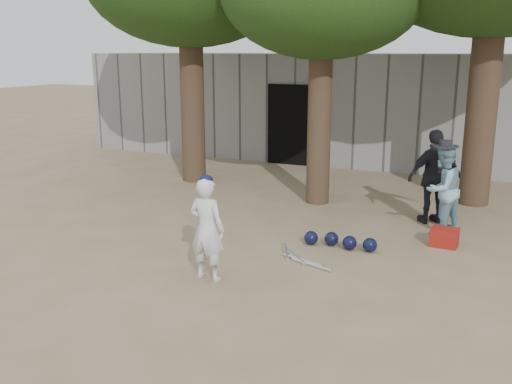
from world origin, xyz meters
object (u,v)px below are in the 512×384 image
at_px(spectator_blue, 442,189).
at_px(boy_player, 207,229).
at_px(red_bag, 444,237).
at_px(spectator_dark, 434,177).

bearing_deg(spectator_blue, boy_player, -8.79).
xyz_separation_m(boy_player, spectator_blue, (2.71, 3.46, 0.05)).
height_order(boy_player, red_bag, boy_player).
xyz_separation_m(boy_player, spectator_dark, (2.51, 4.02, 0.14)).
relative_size(spectator_dark, red_bag, 4.11).
distance_m(spectator_dark, red_bag, 1.51).
bearing_deg(red_bag, spectator_blue, 102.75).
bearing_deg(spectator_dark, spectator_blue, 74.43).
relative_size(boy_player, red_bag, 3.45).
distance_m(boy_player, spectator_blue, 4.39).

